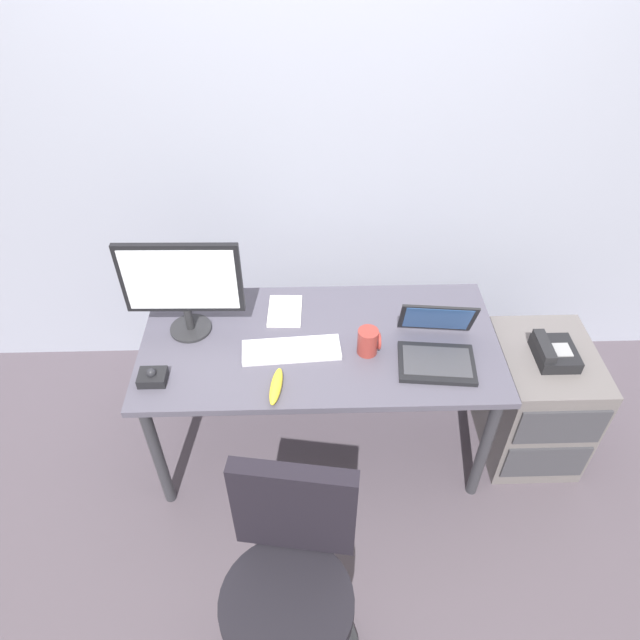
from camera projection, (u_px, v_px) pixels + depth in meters
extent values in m
plane|color=#4C424B|center=(320.00, 439.00, 2.92)|extent=(8.00, 8.00, 0.00)
cube|color=#9397A9|center=(315.00, 113.00, 2.52)|extent=(6.00, 0.10, 2.80)
cube|color=#4A4754|center=(320.00, 343.00, 2.47)|extent=(1.53, 0.74, 0.03)
cylinder|color=#2D2D33|center=(158.00, 456.00, 2.46)|extent=(0.05, 0.05, 0.67)
cylinder|color=#2D2D33|center=(484.00, 448.00, 2.48)|extent=(0.05, 0.05, 0.67)
cylinder|color=#2D2D33|center=(180.00, 352.00, 2.92)|extent=(0.05, 0.05, 0.67)
cylinder|color=#2D2D33|center=(455.00, 347.00, 2.94)|extent=(0.05, 0.05, 0.67)
cube|color=#5F5959|center=(534.00, 400.00, 2.72)|extent=(0.42, 0.52, 0.61)
cube|color=#38383D|center=(561.00, 428.00, 2.44)|extent=(0.38, 0.01, 0.21)
cube|color=#38383D|center=(545.00, 462.00, 2.61)|extent=(0.38, 0.01, 0.21)
cube|color=black|center=(555.00, 353.00, 2.48)|extent=(0.17, 0.20, 0.06)
cube|color=black|center=(544.00, 346.00, 2.45)|extent=(0.05, 0.18, 0.04)
cube|color=gray|center=(562.00, 350.00, 2.46)|extent=(0.07, 0.08, 0.01)
cylinder|color=#333338|center=(289.00, 633.00, 2.02)|extent=(0.06, 0.06, 0.42)
cylinder|color=black|center=(287.00, 605.00, 1.86)|extent=(0.44, 0.44, 0.07)
cube|color=black|center=(294.00, 508.00, 1.83)|extent=(0.40, 0.12, 0.42)
cylinder|color=#262628|center=(191.00, 328.00, 2.51)|extent=(0.18, 0.18, 0.01)
cylinder|color=#262628|center=(189.00, 318.00, 2.47)|extent=(0.04, 0.04, 0.10)
cube|color=black|center=(181.00, 278.00, 2.32)|extent=(0.50, 0.03, 0.33)
cube|color=white|center=(180.00, 281.00, 2.31)|extent=(0.46, 0.02, 0.29)
cube|color=silver|center=(291.00, 350.00, 2.40)|extent=(0.42, 0.16, 0.02)
cube|color=white|center=(291.00, 348.00, 2.39)|extent=(0.39, 0.14, 0.01)
cube|color=black|center=(436.00, 363.00, 2.34)|extent=(0.33, 0.25, 0.02)
cube|color=#38383D|center=(437.00, 361.00, 2.34)|extent=(0.29, 0.19, 0.00)
cube|color=black|center=(437.00, 318.00, 2.39)|extent=(0.32, 0.13, 0.20)
cube|color=#335999|center=(437.00, 319.00, 2.38)|extent=(0.28, 0.11, 0.18)
cube|color=black|center=(153.00, 377.00, 2.27)|extent=(0.11, 0.09, 0.04)
sphere|color=#232328|center=(151.00, 373.00, 2.25)|extent=(0.04, 0.04, 0.04)
cylinder|color=maroon|center=(368.00, 342.00, 2.37)|extent=(0.09, 0.09, 0.12)
torus|color=maroon|center=(379.00, 341.00, 2.37)|extent=(0.01, 0.07, 0.07)
cube|color=white|center=(285.00, 311.00, 2.59)|extent=(0.16, 0.21, 0.01)
ellipsoid|color=yellow|center=(276.00, 386.00, 2.24)|extent=(0.07, 0.19, 0.04)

